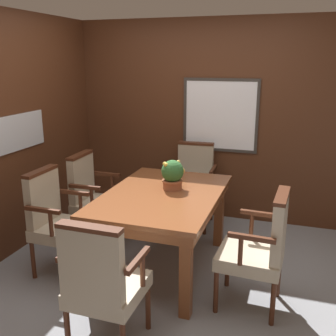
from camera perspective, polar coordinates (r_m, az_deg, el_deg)
name	(u,v)px	position (r m, az deg, el deg)	size (l,w,h in m)	color
ground_plane	(150,280)	(3.78, -2.59, -15.94)	(14.00, 14.00, 0.00)	gray
wall_back	(199,121)	(4.96, 4.54, 6.85)	(7.20, 0.08, 2.45)	#4C2816
dining_table	(163,203)	(3.68, -0.73, -5.13)	(1.03, 1.52, 0.77)	brown
chair_left_far	(93,195)	(4.36, -10.83, -3.90)	(0.51, 0.53, 0.99)	#472314
chair_left_near	(56,218)	(3.84, -15.91, -6.98)	(0.51, 0.53, 0.99)	#472314
chair_head_far	(193,181)	(4.78, 3.68, -1.92)	(0.54, 0.52, 0.99)	#472314
chair_head_near	(102,281)	(2.77, -9.51, -15.84)	(0.53, 0.51, 0.99)	#472314
chair_right_near	(261,246)	(3.26, 13.31, -11.00)	(0.53, 0.54, 0.99)	#472314
potted_plant	(173,174)	(3.72, 0.66, -0.91)	(0.22, 0.22, 0.28)	#9E5638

